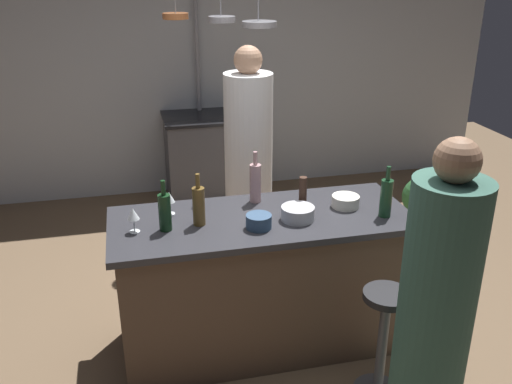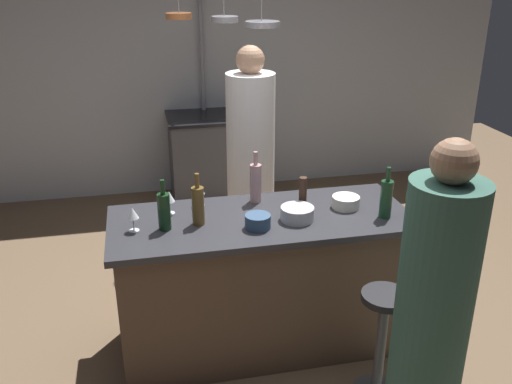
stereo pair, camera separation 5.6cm
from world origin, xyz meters
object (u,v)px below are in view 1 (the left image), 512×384
at_px(chef, 249,168).
at_px(mixing_bowl_ceramic, 345,201).
at_px(wine_bottle_amber, 199,205).
at_px(mixing_bowl_steel, 298,213).
at_px(stove_range, 205,158).
at_px(wine_glass_by_chef, 169,198).
at_px(guest_right, 434,319).
at_px(wine_glass_near_right_guest, 199,191).
at_px(bar_stool_right, 383,340).
at_px(potted_plant, 422,201).
at_px(mixing_bowl_blue, 259,221).
at_px(wine_glass_near_left_guest, 133,215).
at_px(pepper_mill, 303,193).
at_px(wine_bottle_rose, 255,182).
at_px(wine_bottle_green, 386,197).
at_px(wine_bottle_red, 165,211).

relative_size(chef, mixing_bowl_ceramic, 10.32).
height_order(wine_bottle_amber, mixing_bowl_steel, wine_bottle_amber).
bearing_deg(stove_range, wine_glass_by_chef, -102.99).
bearing_deg(guest_right, wine_glass_near_right_guest, 126.63).
bearing_deg(guest_right, wine_bottle_amber, 134.22).
bearing_deg(wine_bottle_amber, mixing_bowl_steel, -6.82).
bearing_deg(bar_stool_right, mixing_bowl_steel, 122.40).
bearing_deg(guest_right, mixing_bowl_ceramic, 92.41).
distance_m(potted_plant, mixing_bowl_blue, 2.40).
relative_size(stove_range, mixing_bowl_blue, 6.02).
xyz_separation_m(wine_glass_near_left_guest, mixing_bowl_blue, (0.69, -0.11, -0.07)).
xyz_separation_m(stove_range, guest_right, (0.58, -3.45, 0.32)).
relative_size(pepper_mill, wine_bottle_rose, 0.63).
distance_m(bar_stool_right, wine_glass_by_chef, 1.46).
distance_m(wine_bottle_green, wine_glass_near_right_guest, 1.13).
height_order(wine_bottle_amber, wine_glass_by_chef, wine_bottle_amber).
relative_size(potted_plant, wine_bottle_red, 1.74).
bearing_deg(stove_range, wine_bottle_amber, -98.66).
xyz_separation_m(potted_plant, wine_bottle_red, (-2.37, -1.28, 0.72)).
bearing_deg(mixing_bowl_blue, wine_bottle_green, -1.18).
xyz_separation_m(chef, wine_glass_near_left_guest, (-0.90, -1.11, 0.19)).
height_order(guest_right, wine_bottle_green, guest_right).
xyz_separation_m(stove_range, potted_plant, (1.80, -1.21, -0.15)).
bearing_deg(chef, wine_bottle_red, -123.12).
xyz_separation_m(pepper_mill, mixing_bowl_blue, (-0.32, -0.19, -0.06)).
relative_size(stove_range, wine_bottle_red, 2.97).
relative_size(wine_bottle_red, mixing_bowl_blue, 2.02).
bearing_deg(wine_bottle_amber, wine_bottle_rose, 32.54).
height_order(stove_range, wine_bottle_rose, wine_bottle_rose).
distance_m(stove_range, wine_glass_by_chef, 2.42).
height_order(wine_glass_near_right_guest, wine_glass_near_left_guest, same).
xyz_separation_m(wine_bottle_red, wine_bottle_amber, (0.19, 0.03, 0.01)).
distance_m(wine_bottle_green, mixing_bowl_blue, 0.77).
distance_m(wine_bottle_amber, wine_glass_by_chef, 0.23).
relative_size(wine_bottle_rose, wine_glass_near_right_guest, 2.27).
bearing_deg(mixing_bowl_ceramic, pepper_mill, 174.29).
bearing_deg(wine_bottle_amber, mixing_bowl_ceramic, 2.54).
bearing_deg(pepper_mill, wine_glass_near_left_guest, -175.15).
distance_m(chef, wine_bottle_rose, 0.88).
distance_m(potted_plant, mixing_bowl_ceramic, 1.86).
distance_m(chef, mixing_bowl_blue, 1.24).
relative_size(guest_right, potted_plant, 3.17).
relative_size(wine_bottle_rose, wine_glass_near_left_guest, 2.27).
height_order(guest_right, wine_bottle_amber, guest_right).
bearing_deg(stove_range, pepper_mill, -83.58).
bearing_deg(mixing_bowl_steel, wine_glass_near_right_guest, 148.88).
bearing_deg(wine_bottle_amber, chef, 63.90).
distance_m(bar_stool_right, mixing_bowl_blue, 0.95).
relative_size(wine_bottle_green, wine_glass_by_chef, 2.15).
height_order(pepper_mill, wine_bottle_amber, wine_bottle_amber).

